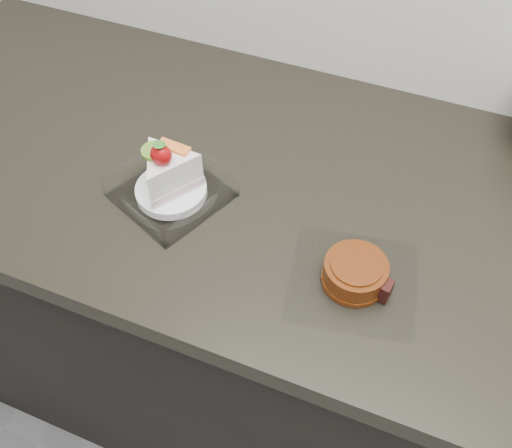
# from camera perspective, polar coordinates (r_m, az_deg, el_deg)

# --- Properties ---
(counter) EXTENTS (2.04, 0.64, 0.90)m
(counter) POSITION_cam_1_polar(r_m,az_deg,el_deg) (1.29, 11.88, -12.66)
(counter) COLOR black
(counter) RESTS_ON ground
(cake_tray) EXTENTS (0.20, 0.20, 0.12)m
(cake_tray) POSITION_cam_1_polar(r_m,az_deg,el_deg) (0.90, -8.63, 4.21)
(cake_tray) COLOR white
(cake_tray) RESTS_ON counter
(mooncake_wrap) EXTENTS (0.21, 0.20, 0.04)m
(mooncake_wrap) POSITION_cam_1_polar(r_m,az_deg,el_deg) (0.81, 9.94, -5.02)
(mooncake_wrap) COLOR white
(mooncake_wrap) RESTS_ON counter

